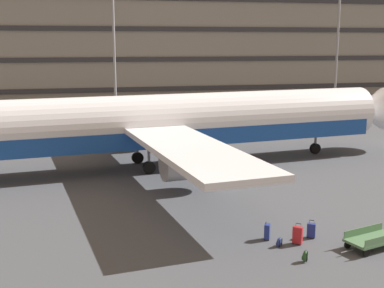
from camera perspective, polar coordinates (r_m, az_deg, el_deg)
The scene contains 11 objects.
ground_plane at distance 39.80m, azimuth -4.37°, elevation -2.38°, with size 600.00×600.00×0.00m, color #424449.
terminal_structure at distance 87.08m, azimuth -9.21°, elevation 10.88°, with size 146.45×16.18×18.15m.
airliner at distance 38.57m, azimuth -4.04°, elevation 2.26°, with size 42.47×34.43×11.49m.
light_mast_left at distance 73.14m, azimuth -8.76°, elevation 14.72°, with size 1.80×0.50×24.52m.
light_mast_center_left at distance 82.78m, azimuth 16.02°, elevation 14.42°, with size 1.80×0.50×25.71m.
suitcase_purple at distance 25.87m, azimuth 13.07°, elevation -9.29°, with size 0.46×0.41×0.88m.
suitcase_large at distance 24.95m, azimuth 11.62°, elevation -9.85°, with size 0.50×0.47×1.00m.
suitcase_upright at distance 25.26m, azimuth 8.33°, elevation -9.56°, with size 0.40×0.45×0.86m.
backpack_scuffed at distance 23.19m, azimuth 12.38°, elevation -12.08°, with size 0.36×0.39×0.57m.
backpack_orange at distance 24.59m, azimuth 9.61°, elevation -10.70°, with size 0.39×0.37×0.48m.
baggage_cart at distance 25.42m, azimuth 19.46°, elevation -9.93°, with size 3.36×1.97×0.82m.
Camera 1 is at (-5.51, -38.30, 9.30)m, focal length 48.14 mm.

